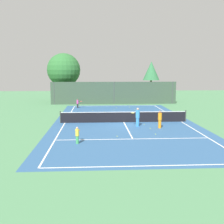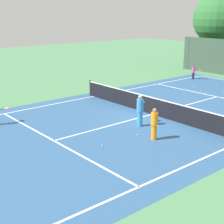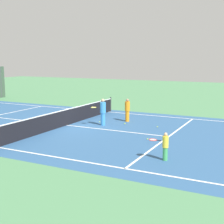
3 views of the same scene
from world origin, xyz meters
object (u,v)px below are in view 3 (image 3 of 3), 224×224
at_px(player_1, 127,110).
at_px(player_2, 103,112).
at_px(tennis_ball_1, 148,139).
at_px(tennis_ball_6, 157,127).
at_px(player_3, 165,146).
at_px(tennis_ball_7, 125,124).
at_px(tennis_ball_3, 100,122).

relative_size(player_1, player_2, 0.91).
relative_size(tennis_ball_1, tennis_ball_6, 1.00).
relative_size(player_1, player_3, 1.30).
bearing_deg(tennis_ball_1, player_3, -147.95).
distance_m(player_1, player_3, 8.06).
bearing_deg(tennis_ball_6, tennis_ball_1, -170.58).
relative_size(player_3, tennis_ball_7, 17.26).
relative_size(player_2, tennis_ball_1, 24.69).
bearing_deg(tennis_ball_3, tennis_ball_6, -86.47).
bearing_deg(tennis_ball_3, player_3, -132.66).
distance_m(player_1, tennis_ball_3, 1.94).
bearing_deg(player_2, tennis_ball_6, -73.70).
bearing_deg(tennis_ball_6, player_3, -158.80).
xyz_separation_m(tennis_ball_1, tennis_ball_7, (3.00, 2.62, 0.00)).
height_order(tennis_ball_3, tennis_ball_7, same).
distance_m(player_1, tennis_ball_1, 4.83).
relative_size(tennis_ball_1, tennis_ball_7, 1.00).
xyz_separation_m(player_1, tennis_ball_3, (-1.08, 1.45, -0.73)).
bearing_deg(tennis_ball_6, tennis_ball_7, 89.78).
height_order(tennis_ball_6, tennis_ball_7, same).
bearing_deg(tennis_ball_3, tennis_ball_7, -81.71).
xyz_separation_m(player_2, tennis_ball_3, (0.69, 0.61, -0.81)).
distance_m(player_2, tennis_ball_7, 1.62).
bearing_deg(tennis_ball_3, player_1, -53.31).
bearing_deg(player_2, player_1, -25.35).
height_order(player_1, tennis_ball_3, player_1).
xyz_separation_m(player_2, tennis_ball_1, (-2.07, -3.67, -0.81)).
distance_m(tennis_ball_6, tennis_ball_7, 2.12).
bearing_deg(player_3, tennis_ball_1, 32.05).
bearing_deg(tennis_ball_7, player_2, 131.71).
height_order(player_3, tennis_ball_6, player_3).
distance_m(player_3, tennis_ball_7, 7.28).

